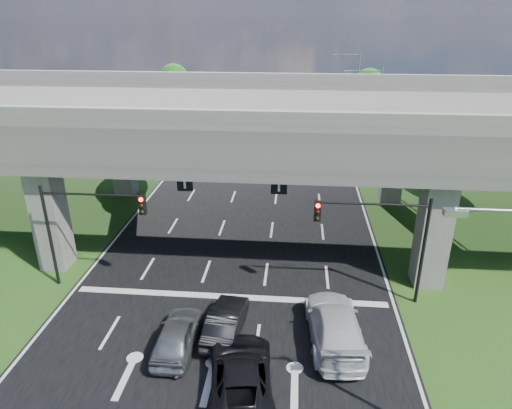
% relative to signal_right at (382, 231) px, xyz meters
% --- Properties ---
extents(ground, '(160.00, 160.00, 0.00)m').
position_rel_signal_right_xyz_m(ground, '(-7.82, -3.94, -4.19)').
color(ground, '#2F4C18').
rests_on(ground, ground).
extents(road, '(18.00, 120.00, 0.03)m').
position_rel_signal_right_xyz_m(road, '(-7.82, 6.06, -4.17)').
color(road, black).
rests_on(road, ground).
extents(overpass, '(80.00, 15.00, 10.00)m').
position_rel_signal_right_xyz_m(overpass, '(-7.82, 8.06, 3.73)').
color(overpass, '#383533').
rests_on(overpass, ground).
extents(warehouse, '(20.00, 10.00, 4.00)m').
position_rel_signal_right_xyz_m(warehouse, '(-33.82, 31.06, -2.19)').
color(warehouse, '#9E9E99').
rests_on(warehouse, ground).
extents(signal_right, '(5.76, 0.54, 6.00)m').
position_rel_signal_right_xyz_m(signal_right, '(0.00, 0.00, 0.00)').
color(signal_right, black).
rests_on(signal_right, ground).
extents(signal_left, '(5.76, 0.54, 6.00)m').
position_rel_signal_right_xyz_m(signal_left, '(-15.65, 0.00, 0.00)').
color(signal_left, black).
rests_on(signal_left, ground).
extents(streetlight_far, '(3.38, 0.25, 10.00)m').
position_rel_signal_right_xyz_m(streetlight_far, '(2.27, 20.06, 1.66)').
color(streetlight_far, gray).
rests_on(streetlight_far, ground).
extents(streetlight_beyond, '(3.38, 0.25, 10.00)m').
position_rel_signal_right_xyz_m(streetlight_beyond, '(2.27, 36.06, 1.66)').
color(streetlight_beyond, gray).
rests_on(streetlight_beyond, ground).
extents(tree_left_near, '(4.50, 4.50, 7.80)m').
position_rel_signal_right_xyz_m(tree_left_near, '(-21.78, 22.06, 0.63)').
color(tree_left_near, black).
rests_on(tree_left_near, ground).
extents(tree_left_mid, '(3.91, 3.90, 6.76)m').
position_rel_signal_right_xyz_m(tree_left_mid, '(-24.78, 30.06, -0.01)').
color(tree_left_mid, black).
rests_on(tree_left_mid, ground).
extents(tree_left_far, '(4.80, 4.80, 8.32)m').
position_rel_signal_right_xyz_m(tree_left_far, '(-20.78, 38.06, 0.95)').
color(tree_left_far, black).
rests_on(tree_left_far, ground).
extents(tree_right_near, '(4.20, 4.20, 7.28)m').
position_rel_signal_right_xyz_m(tree_right_near, '(5.22, 24.06, 0.31)').
color(tree_right_near, black).
rests_on(tree_right_near, ground).
extents(tree_right_mid, '(3.91, 3.90, 6.76)m').
position_rel_signal_right_xyz_m(tree_right_mid, '(8.22, 32.06, -0.01)').
color(tree_right_mid, black).
rests_on(tree_right_mid, ground).
extents(tree_right_far, '(4.50, 4.50, 7.80)m').
position_rel_signal_right_xyz_m(tree_right_far, '(4.22, 40.06, 0.63)').
color(tree_right_far, black).
rests_on(tree_right_far, ground).
extents(car_silver, '(1.76, 4.33, 1.47)m').
position_rel_signal_right_xyz_m(car_silver, '(-9.62, -4.72, -3.42)').
color(car_silver, '#A4A8AC').
rests_on(car_silver, road).
extents(car_dark, '(1.83, 4.40, 1.42)m').
position_rel_signal_right_xyz_m(car_dark, '(-7.56, -3.50, -3.45)').
color(car_dark, black).
rests_on(car_dark, road).
extents(car_white, '(2.90, 6.10, 1.72)m').
position_rel_signal_right_xyz_m(car_white, '(-2.42, -3.52, -3.30)').
color(car_white, silver).
rests_on(car_white, road).
extents(car_trailing, '(3.27, 5.81, 1.53)m').
position_rel_signal_right_xyz_m(car_trailing, '(-6.41, -7.02, -3.39)').
color(car_trailing, black).
rests_on(car_trailing, road).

